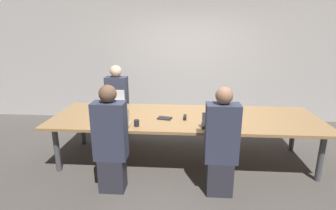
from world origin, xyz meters
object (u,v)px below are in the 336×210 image
at_px(person_near_midright, 221,144).
at_px(stapler, 185,117).
at_px(cup_near_midright, 230,124).
at_px(person_far_left, 117,103).
at_px(laptop_near_left, 117,121).
at_px(person_near_left, 111,141).
at_px(laptop_near_midright, 213,123).
at_px(cup_near_left, 137,123).
at_px(laptop_far_left, 114,102).

relative_size(person_near_midright, stapler, 9.22).
bearing_deg(cup_near_midright, person_far_left, 145.72).
height_order(laptop_near_left, person_near_left, person_near_left).
xyz_separation_m(laptop_near_midright, cup_near_left, (-1.05, -0.02, -0.02)).
height_order(laptop_far_left, person_far_left, person_far_left).
distance_m(cup_near_midright, cup_near_left, 1.28).
bearing_deg(laptop_near_left, laptop_far_left, -71.91).
height_order(person_near_left, stapler, person_near_left).
distance_m(person_near_left, stapler, 1.20).
bearing_deg(cup_near_left, person_near_left, -121.49).
bearing_deg(cup_near_midright, laptop_far_left, 153.66).
distance_m(person_near_midright, laptop_far_left, 2.19).
bearing_deg(person_near_left, laptop_far_left, -76.42).
bearing_deg(person_near_midright, stapler, -58.74).
distance_m(cup_near_midright, stapler, 0.69).
xyz_separation_m(laptop_near_left, person_far_left, (-0.36, 1.36, -0.12)).
bearing_deg(cup_near_left, laptop_near_left, -178.58).
bearing_deg(cup_near_left, person_near_midright, -19.26).
distance_m(person_near_left, laptop_far_left, 1.44).
height_order(laptop_near_left, person_far_left, person_far_left).
xyz_separation_m(cup_near_midright, laptop_near_left, (-1.54, -0.06, 0.03)).
bearing_deg(laptop_far_left, cup_near_left, -59.00).
relative_size(cup_near_left, person_far_left, 0.07).
relative_size(laptop_near_midright, cup_near_left, 3.31).
xyz_separation_m(person_near_midright, person_far_left, (-1.75, 1.75, 0.01)).
bearing_deg(laptop_near_midright, person_far_left, -38.56).
height_order(person_near_midright, stapler, person_near_midright).
distance_m(laptop_near_midright, laptop_near_left, 1.31).
distance_m(person_near_midright, person_far_left, 2.47).
bearing_deg(laptop_far_left, cup_near_midright, -26.34).
bearing_deg(person_near_midright, laptop_near_left, -15.49).
bearing_deg(stapler, person_far_left, 143.01).
xyz_separation_m(person_near_midright, laptop_near_left, (-1.38, 0.38, 0.13)).
xyz_separation_m(laptop_far_left, person_far_left, (-0.04, 0.38, -0.13)).
bearing_deg(laptop_near_midright, laptop_near_left, 1.10).
distance_m(person_near_midright, laptop_near_left, 1.44).
bearing_deg(laptop_far_left, laptop_near_left, -71.91).
xyz_separation_m(person_near_midright, person_near_left, (-1.37, -0.02, 0.01)).
distance_m(person_near_midright, person_near_left, 1.37).
height_order(person_near_left, laptop_far_left, person_near_left).
relative_size(person_near_midright, person_far_left, 0.99).
distance_m(cup_near_midright, laptop_near_left, 1.55).
distance_m(person_near_midright, stapler, 0.88).
bearing_deg(person_near_left, laptop_near_left, -88.02).
height_order(laptop_far_left, stapler, laptop_far_left).
height_order(person_near_midright, cup_near_left, person_near_midright).
bearing_deg(laptop_near_left, person_near_midright, 164.51).
distance_m(laptop_near_midright, person_near_midright, 0.43).
xyz_separation_m(cup_near_midright, cup_near_left, (-1.28, -0.06, 0.01)).
height_order(cup_near_midright, cup_near_left, cup_near_left).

